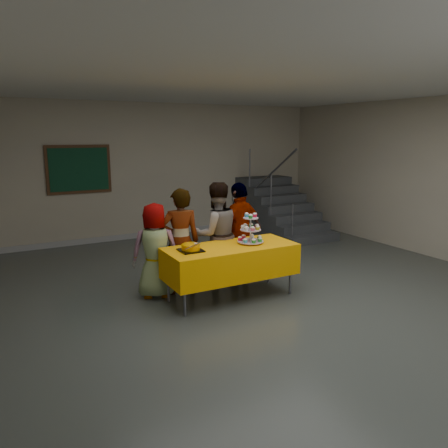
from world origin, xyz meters
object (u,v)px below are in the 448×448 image
object	(u,v)px
staircase	(276,211)
schoolchild_d	(240,232)
bake_table	(231,261)
bear_cake	(191,247)
schoolchild_c	(216,234)
schoolchild_b	(180,241)
schoolchild_a	(155,251)
cupcake_stand	(250,232)
noticeboard	(79,169)

from	to	relation	value
staircase	schoolchild_d	bearing A→B (deg)	-133.80
schoolchild_d	bake_table	bearing A→B (deg)	35.14
bear_cake	schoolchild_c	xyz separation A→B (m)	(0.69, 0.60, -0.02)
schoolchild_c	staircase	xyz separation A→B (m)	(3.06, 2.75, -0.32)
bake_table	schoolchild_b	size ratio (longest dim) A/B	1.20
schoolchild_d	schoolchild_c	bearing A→B (deg)	-14.71
schoolchild_a	schoolchild_b	bearing A→B (deg)	-165.65
schoolchild_b	staircase	distance (m)	4.66
schoolchild_b	schoolchild_d	world-z (taller)	schoolchild_d
schoolchild_a	staircase	world-z (taller)	staircase
schoolchild_b	schoolchild_d	bearing A→B (deg)	-161.96
cupcake_stand	schoolchild_d	size ratio (longest dim) A/B	0.28
cupcake_stand	schoolchild_b	bearing A→B (deg)	148.77
schoolchild_d	staircase	distance (m)	3.82
bake_table	staircase	size ratio (longest dim) A/B	0.78
bear_cake	schoolchild_c	size ratio (longest dim) A/B	0.22
schoolchild_d	staircase	world-z (taller)	staircase
schoolchild_b	schoolchild_c	distance (m)	0.63
schoolchild_d	noticeboard	xyz separation A→B (m)	(-1.77, 3.58, 0.81)
bear_cake	bake_table	bearing A→B (deg)	-1.95
bear_cake	cupcake_stand	bearing A→B (deg)	-0.82
schoolchild_a	cupcake_stand	bearing A→B (deg)	174.39
bear_cake	schoolchild_d	size ratio (longest dim) A/B	0.23
schoolchild_a	noticeboard	size ratio (longest dim) A/B	1.06
cupcake_stand	schoolchild_a	bearing A→B (deg)	156.10
bear_cake	schoolchild_d	xyz separation A→B (m)	(1.12, 0.60, -0.04)
schoolchild_b	noticeboard	world-z (taller)	noticeboard
bake_table	schoolchild_d	xyz separation A→B (m)	(0.51, 0.62, 0.24)
bear_cake	schoolchild_a	world-z (taller)	schoolchild_a
cupcake_stand	schoolchild_b	distance (m)	1.03
schoolchild_d	staircase	size ratio (longest dim) A/B	0.66
schoolchild_b	staircase	world-z (taller)	staircase
bear_cake	schoolchild_d	distance (m)	1.27
bake_table	bear_cake	world-z (taller)	bear_cake
bake_table	schoolchild_c	xyz separation A→B (m)	(0.09, 0.62, 0.25)
schoolchild_a	staircase	distance (m)	4.95
bake_table	schoolchild_a	distance (m)	1.09
bear_cake	schoolchild_a	xyz separation A→B (m)	(-0.31, 0.54, -0.14)
cupcake_stand	staircase	xyz separation A→B (m)	(2.82, 3.36, -0.45)
schoolchild_a	schoolchild_d	distance (m)	1.44
bear_cake	schoolchild_b	distance (m)	0.52
staircase	noticeboard	world-z (taller)	noticeboard
staircase	noticeboard	bearing A→B (deg)	169.25
cupcake_stand	schoolchild_d	world-z (taller)	schoolchild_d
noticeboard	schoolchild_a	bearing A→B (deg)	-84.77
schoolchild_b	bake_table	bearing A→B (deg)	148.78
bear_cake	noticeboard	xyz separation A→B (m)	(-0.65, 4.18, 0.77)
cupcake_stand	schoolchild_a	world-z (taller)	schoolchild_a
schoolchild_c	staircase	distance (m)	4.13
schoolchild_c	noticeboard	bearing A→B (deg)	-62.90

